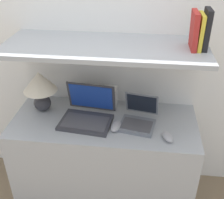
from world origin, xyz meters
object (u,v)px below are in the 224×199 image
Objects in this scene: computer_mouse at (116,126)px; book_red at (194,30)px; second_mouse at (168,137)px; router_box at (111,97)px; book_yellow at (200,32)px; table_lamp at (40,86)px; laptop_large at (87,114)px; laptop_small at (139,118)px; book_black at (206,30)px.

book_red is (0.43, 0.15, 0.60)m from computer_mouse.
second_mouse is at bearing -11.97° from computer_mouse.
router_box is (-0.07, 0.28, 0.05)m from computer_mouse.
book_yellow is at bearing 58.81° from second_mouse.
computer_mouse is at bearing -16.56° from table_lamp.
router_box is at bearing 103.70° from computer_mouse.
laptop_large is 1.25× the size of laptop_small.
computer_mouse is 0.59× the size of book_red.
laptop_large is 0.25m from router_box.
computer_mouse is (0.54, -0.16, -0.18)m from table_lamp.
book_black is 0.03m from book_yellow.
table_lamp is 1.03× the size of laptop_small.
book_red reaches higher than book_yellow.
second_mouse is (0.18, -0.15, -0.02)m from laptop_small.
book_red is at bearing 19.38° from computer_mouse.
computer_mouse is at bearing -21.03° from laptop_large.
laptop_large reaches higher than second_mouse.
book_red reaches higher than second_mouse.
router_box is 0.77m from book_yellow.
book_red is (0.97, -0.01, 0.42)m from table_lamp.
table_lamp is 0.59m from computer_mouse.
laptop_large reaches higher than laptop_small.
book_red is (0.28, 0.07, 0.58)m from laptop_small.
book_yellow is at bearing 18.06° from computer_mouse.
laptop_small is 0.66m from book_yellow.
book_red reaches higher than laptop_small.
laptop_small is at bearing -167.05° from book_yellow.
laptop_large is 0.55m from second_mouse.
book_yellow reaches higher than laptop_small.
laptop_large reaches higher than computer_mouse.
laptop_small reaches higher than computer_mouse.
router_box is 0.62× the size of book_black.
book_red is (-0.06, -0.00, -0.01)m from book_black.
laptop_large reaches higher than router_box.
book_red reaches higher than router_box.
table_lamp reaches higher than laptop_large.
laptop_small is at bearing -168.16° from book_black.
laptop_small is at bearing -7.00° from table_lamp.
router_box is (-0.40, 0.35, 0.05)m from second_mouse.
laptop_large is 0.91m from book_black.
book_black reaches higher than book_red.
second_mouse is (0.53, -0.15, -0.03)m from laptop_large.
laptop_large is 0.34m from laptop_small.
computer_mouse is at bearing -160.62° from book_red.
book_red is (-0.03, 0.00, 0.01)m from book_yellow.
laptop_small is 1.35× the size of book_red.
computer_mouse is at bearing -161.94° from book_yellow.
computer_mouse is 0.62× the size of book_yellow.
book_red is (0.63, 0.07, 0.57)m from laptop_large.
router_box is at bearing 166.55° from book_black.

